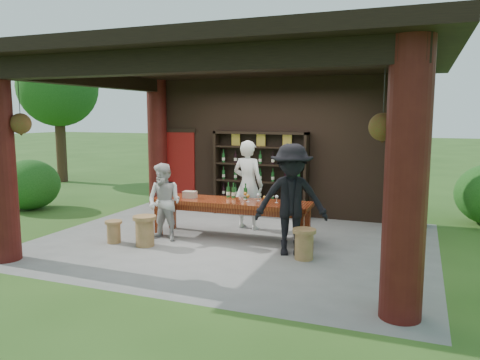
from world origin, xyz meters
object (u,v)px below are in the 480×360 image
(wine_shelf, at_px, (260,174))
(stool_near_right, at_px, (304,243))
(napkin_basket, at_px, (190,195))
(guest_man, at_px, (291,200))
(tasting_table, at_px, (231,206))
(stool_far_left, at_px, (114,231))
(stool_near_left, at_px, (145,230))
(guest_woman, at_px, (164,202))
(host, at_px, (248,185))

(wine_shelf, bearing_deg, stool_near_right, -59.03)
(napkin_basket, bearing_deg, guest_man, -14.90)
(tasting_table, bearing_deg, stool_far_left, -148.77)
(stool_near_right, bearing_deg, napkin_basket, 162.50)
(tasting_table, distance_m, napkin_basket, 0.90)
(napkin_basket, bearing_deg, stool_far_left, -133.60)
(tasting_table, bearing_deg, stool_near_left, -137.71)
(wine_shelf, bearing_deg, guest_woman, -109.83)
(stool_near_left, distance_m, guest_woman, 0.69)
(wine_shelf, xyz_separation_m, guest_man, (1.52, -2.81, -0.05))
(tasting_table, bearing_deg, stool_near_right, -27.43)
(host, bearing_deg, stool_far_left, 54.85)
(guest_woman, bearing_deg, stool_near_right, 1.70)
(wine_shelf, relative_size, host, 1.22)
(wine_shelf, distance_m, stool_near_right, 3.60)
(stool_near_left, xyz_separation_m, host, (1.31, 1.98, 0.65))
(host, distance_m, guest_man, 2.02)
(host, bearing_deg, stool_near_left, 66.04)
(stool_near_right, relative_size, guest_man, 0.27)
(guest_woman, height_order, napkin_basket, guest_woman)
(host, height_order, guest_man, guest_man)
(stool_near_right, height_order, napkin_basket, napkin_basket)
(wine_shelf, height_order, tasting_table, wine_shelf)
(stool_far_left, xyz_separation_m, guest_man, (3.34, 0.51, 0.74))
(guest_man, bearing_deg, napkin_basket, 146.39)
(stool_far_left, height_order, guest_man, guest_man)
(stool_near_left, height_order, guest_woman, guest_woman)
(tasting_table, distance_m, stool_near_right, 1.93)
(stool_near_right, distance_m, guest_man, 0.77)
(stool_near_left, relative_size, stool_far_left, 1.33)
(stool_far_left, height_order, host, host)
(tasting_table, relative_size, host, 1.68)
(wine_shelf, bearing_deg, guest_man, -61.55)
(guest_woman, bearing_deg, stool_far_left, -140.42)
(host, relative_size, napkin_basket, 7.29)
(napkin_basket, bearing_deg, host, 43.85)
(host, xyz_separation_m, guest_man, (1.35, -1.50, 0.02))
(stool_near_left, height_order, stool_near_right, stool_near_left)
(stool_far_left, xyz_separation_m, guest_woman, (0.81, 0.53, 0.52))
(guest_man, relative_size, napkin_basket, 7.45)
(stool_far_left, bearing_deg, tasting_table, 31.23)
(stool_near_left, xyz_separation_m, guest_man, (2.66, 0.48, 0.67))
(stool_near_left, bearing_deg, tasting_table, 42.29)
(wine_shelf, height_order, stool_far_left, wine_shelf)
(host, height_order, napkin_basket, host)
(host, bearing_deg, tasting_table, 96.32)
(guest_man, height_order, napkin_basket, guest_man)
(wine_shelf, bearing_deg, host, -82.44)
(wine_shelf, relative_size, guest_man, 1.19)
(wine_shelf, xyz_separation_m, host, (0.17, -1.32, -0.07))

